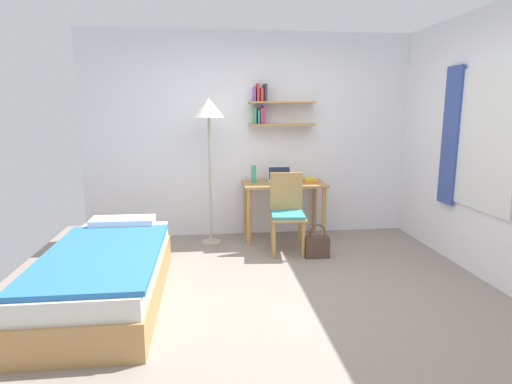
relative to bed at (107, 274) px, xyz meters
name	(u,v)px	position (x,y,z in m)	size (l,w,h in m)	color
ground_plane	(283,296)	(1.52, -0.10, -0.24)	(5.28, 5.28, 0.00)	gray
wall_back	(257,135)	(1.52, 1.93, 1.07)	(4.40, 0.27, 2.60)	white
wall_right	(507,147)	(3.54, -0.06, 1.06)	(0.10, 4.40, 2.60)	white
bed	(107,274)	(0.00, 0.00, 0.00)	(0.92, 2.01, 0.54)	#B2844C
desk	(284,194)	(1.83, 1.60, 0.35)	(1.02, 0.55, 0.73)	#B2844C
desk_chair	(287,210)	(1.78, 1.11, 0.25)	(0.43, 0.46, 0.91)	#B2844C
standing_lamp	(209,117)	(0.90, 1.52, 1.31)	(0.37, 0.37, 1.76)	#B2A893
laptop	(280,178)	(1.79, 1.68, 0.54)	(0.31, 0.21, 0.20)	#B7BABF
water_bottle	(254,174)	(1.45, 1.64, 0.60)	(0.06, 0.06, 0.22)	#42A87F
book_stack	(310,180)	(2.17, 1.64, 0.51)	(0.17, 0.21, 0.05)	orange
handbag	(317,246)	(2.08, 0.86, -0.11)	(0.27, 0.12, 0.38)	#4C382D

